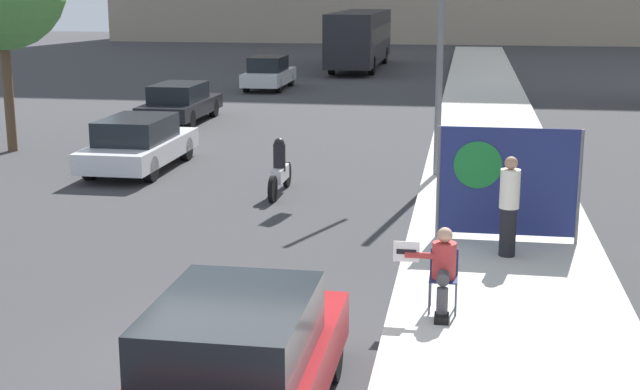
% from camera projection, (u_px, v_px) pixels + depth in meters
% --- Properties ---
extents(ground_plane, '(160.00, 160.00, 0.00)m').
position_uv_depth(ground_plane, '(230.00, 379.00, 10.89)').
color(ground_plane, '#38383A').
extents(sidewalk_curb, '(3.49, 90.00, 0.16)m').
position_uv_depth(sidewalk_curb, '(492.00, 156.00, 24.72)').
color(sidewalk_curb, beige).
rests_on(sidewalk_curb, ground_plane).
extents(seated_protester, '(0.91, 0.77, 1.23)m').
position_uv_depth(seated_protester, '(442.00, 268.00, 12.55)').
color(seated_protester, '#474C56').
rests_on(seated_protester, sidewalk_curb).
extents(jogger_on_sidewalk, '(0.34, 0.34, 1.74)m').
position_uv_depth(jogger_on_sidewalk, '(509.00, 206.00, 15.16)').
color(jogger_on_sidewalk, black).
rests_on(jogger_on_sidewalk, sidewalk_curb).
extents(protest_banner, '(2.56, 0.06, 2.07)m').
position_uv_depth(protest_banner, '(507.00, 182.00, 16.07)').
color(protest_banner, slate).
rests_on(protest_banner, sidewalk_curb).
extents(traffic_light_pole, '(2.43, 2.20, 5.84)m').
position_uv_depth(traffic_light_pole, '(408.00, 13.00, 21.49)').
color(traffic_light_pole, slate).
rests_on(traffic_light_pole, sidewalk_curb).
extents(parked_car_curbside, '(1.84, 4.33, 1.51)m').
position_uv_depth(parked_car_curbside, '(237.00, 365.00, 9.50)').
color(parked_car_curbside, maroon).
rests_on(parked_car_curbside, ground_plane).
extents(car_on_road_nearest, '(1.80, 4.54, 1.40)m').
position_uv_depth(car_on_road_nearest, '(139.00, 143.00, 23.12)').
color(car_on_road_nearest, silver).
rests_on(car_on_road_nearest, ground_plane).
extents(car_on_road_midblock, '(1.78, 4.59, 1.38)m').
position_uv_depth(car_on_road_midblock, '(180.00, 103.00, 31.24)').
color(car_on_road_midblock, black).
rests_on(car_on_road_midblock, ground_plane).
extents(car_on_road_distant, '(1.71, 4.46, 1.53)m').
position_uv_depth(car_on_road_distant, '(269.00, 73.00, 41.25)').
color(car_on_road_distant, silver).
rests_on(car_on_road_distant, ground_plane).
extents(city_bus_on_road, '(2.51, 11.70, 3.26)m').
position_uv_depth(city_bus_on_road, '(360.00, 36.00, 51.12)').
color(city_bus_on_road, '#232328').
rests_on(city_bus_on_road, ground_plane).
extents(motorcycle_on_road, '(0.28, 2.20, 1.32)m').
position_uv_depth(motorcycle_on_road, '(280.00, 171.00, 20.42)').
color(motorcycle_on_road, white).
rests_on(motorcycle_on_road, ground_plane).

